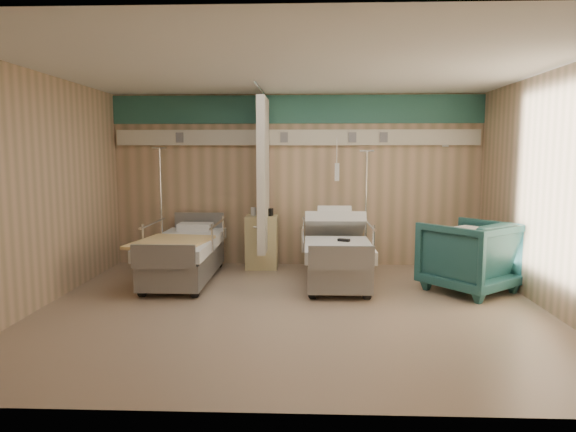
{
  "coord_description": "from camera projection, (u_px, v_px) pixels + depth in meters",
  "views": [
    {
      "loc": [
        0.18,
        -5.95,
        1.83
      ],
      "look_at": [
        -0.07,
        0.6,
        1.04
      ],
      "focal_mm": 32.0,
      "sensor_mm": 36.0,
      "label": 1
    }
  ],
  "objects": [
    {
      "name": "toiletry_bag",
      "position": [
        266.0,
        212.0,
        8.21
      ],
      "size": [
        0.24,
        0.17,
        0.12
      ],
      "primitive_type": "cube",
      "rotation": [
        0.0,
        0.0,
        -0.18
      ],
      "color": "black",
      "rests_on": "bedside_cabinet"
    },
    {
      "name": "bed_left",
      "position": [
        184.0,
        259.0,
        7.44
      ],
      "size": [
        1.0,
        2.16,
        0.63
      ],
      "primitive_type": null,
      "color": "silver",
      "rests_on": "ground"
    },
    {
      "name": "waffle_blanket",
      "position": [
        470.0,
        218.0,
        6.73
      ],
      "size": [
        0.86,
        0.85,
        0.07
      ],
      "primitive_type": "cube",
      "rotation": [
        0.0,
        0.0,
        3.84
      ],
      "color": "white",
      "rests_on": "visitor_armchair"
    },
    {
      "name": "bed_right",
      "position": [
        336.0,
        261.0,
        7.36
      ],
      "size": [
        1.0,
        2.16,
        0.63
      ],
      "primitive_type": null,
      "color": "silver",
      "rests_on": "ground"
    },
    {
      "name": "ground",
      "position": [
        292.0,
        308.0,
        6.13
      ],
      "size": [
        6.0,
        5.0,
        0.0
      ],
      "primitive_type": "cube",
      "color": "gray",
      "rests_on": "ground"
    },
    {
      "name": "visitor_armchair",
      "position": [
        469.0,
        256.0,
        6.84
      ],
      "size": [
        1.46,
        1.46,
        0.96
      ],
      "primitive_type": "imported",
      "rotation": [
        0.0,
        0.0,
        3.82
      ],
      "color": "#215252",
      "rests_on": "ground"
    },
    {
      "name": "call_remote",
      "position": [
        344.0,
        240.0,
        7.1
      ],
      "size": [
        0.18,
        0.13,
        0.04
      ],
      "primitive_type": "cube",
      "rotation": [
        0.0,
        0.0,
        -0.42
      ],
      "color": "black",
      "rests_on": "bed_right"
    },
    {
      "name": "iv_stand_left",
      "position": [
        162.0,
        243.0,
        8.34
      ],
      "size": [
        0.35,
        0.35,
        1.94
      ],
      "rotation": [
        0.0,
        0.0,
        0.12
      ],
      "color": "silver",
      "rests_on": "ground"
    },
    {
      "name": "bedside_cabinet",
      "position": [
        262.0,
        242.0,
        8.28
      ],
      "size": [
        0.5,
        0.48,
        0.85
      ],
      "primitive_type": "cube",
      "color": "#DAC888",
      "rests_on": "ground"
    },
    {
      "name": "room_walls",
      "position": [
        290.0,
        152.0,
        6.16
      ],
      "size": [
        6.04,
        5.04,
        2.82
      ],
      "color": "tan",
      "rests_on": "ground"
    },
    {
      "name": "tan_blanket",
      "position": [
        171.0,
        242.0,
        6.94
      ],
      "size": [
        1.05,
        1.24,
        0.04
      ],
      "primitive_type": "cube",
      "rotation": [
        0.0,
        0.0,
        -0.16
      ],
      "color": "#D8B56F",
      "rests_on": "bed_left"
    },
    {
      "name": "iv_stand_right",
      "position": [
        365.0,
        246.0,
        8.12
      ],
      "size": [
        0.34,
        0.34,
        1.89
      ],
      "rotation": [
        0.0,
        0.0,
        -0.15
      ],
      "color": "silver",
      "rests_on": "ground"
    },
    {
      "name": "white_cup",
      "position": [
        254.0,
        211.0,
        8.25
      ],
      "size": [
        0.1,
        0.1,
        0.13
      ],
      "primitive_type": "cylinder",
      "rotation": [
        0.0,
        0.0,
        0.1
      ],
      "color": "white",
      "rests_on": "bedside_cabinet"
    }
  ]
}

